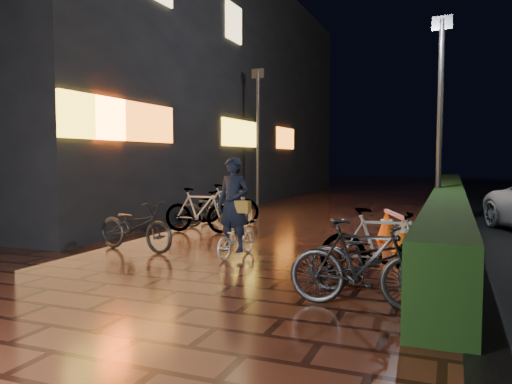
% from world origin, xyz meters
% --- Properties ---
extents(ground, '(80.00, 80.00, 0.00)m').
position_xyz_m(ground, '(0.00, 0.00, 0.00)').
color(ground, '#381911').
rests_on(ground, ground).
extents(hedge, '(0.70, 20.00, 1.00)m').
position_xyz_m(hedge, '(3.30, 8.00, 0.50)').
color(hedge, black).
rests_on(hedge, ground).
extents(storefront_block, '(12.09, 22.00, 9.00)m').
position_xyz_m(storefront_block, '(-9.50, 11.50, 4.50)').
color(storefront_block, black).
rests_on(storefront_block, ground).
extents(lamp_post_hedge, '(0.51, 0.15, 5.32)m').
position_xyz_m(lamp_post_hedge, '(3.04, 6.80, 2.93)').
color(lamp_post_hedge, black).
rests_on(lamp_post_hedge, ground).
extents(lamp_post_sf, '(0.45, 0.13, 4.74)m').
position_xyz_m(lamp_post_sf, '(-2.78, 8.97, 2.61)').
color(lamp_post_sf, black).
rests_on(lamp_post_sf, ground).
extents(cyclist, '(0.67, 1.29, 1.79)m').
position_xyz_m(cyclist, '(-0.21, 1.24, 0.66)').
color(cyclist, silver).
rests_on(cyclist, ground).
extents(traffic_barrier, '(0.91, 1.63, 0.67)m').
position_xyz_m(traffic_barrier, '(2.30, 3.53, 0.33)').
color(traffic_barrier, '#DE5D0B').
rests_on(traffic_barrier, ground).
extents(cart_assembly, '(0.65, 0.69, 1.01)m').
position_xyz_m(cart_assembly, '(3.16, 2.97, 0.52)').
color(cart_assembly, black).
rests_on(cart_assembly, ground).
extents(parked_bikes_storefront, '(1.93, 4.97, 1.06)m').
position_xyz_m(parked_bikes_storefront, '(-2.20, 3.53, 0.50)').
color(parked_bikes_storefront, black).
rests_on(parked_bikes_storefront, ground).
extents(parked_bikes_hedge, '(1.87, 1.99, 1.06)m').
position_xyz_m(parked_bikes_hedge, '(2.45, -0.30, 0.51)').
color(parked_bikes_hedge, black).
rests_on(parked_bikes_hedge, ground).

